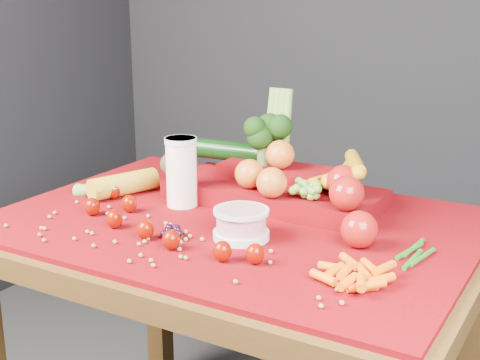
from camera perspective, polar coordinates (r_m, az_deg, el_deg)
The scene contains 12 objects.
table at distance 1.55m, azimuth -0.37°, elevation -7.11°, with size 1.10×0.80×0.75m.
red_cloth at distance 1.52m, azimuth -0.38°, elevation -3.60°, with size 1.05×0.75×0.01m, color #6B0309.
milk_glass at distance 1.59m, azimuth -5.02°, elevation 0.90°, with size 0.08×0.08×0.17m.
yogurt_bowl at distance 1.39m, azimuth 0.10°, elevation -3.67°, with size 0.12×0.12×0.06m.
strawberry_scatter at distance 1.46m, azimuth -7.34°, elevation -3.22°, with size 0.54×0.28×0.05m.
dark_grape_cluster at distance 1.41m, azimuth -5.69°, elevation -4.42°, with size 0.06×0.05×0.03m, color black, non-canonical shape.
soybean_scatter at distance 1.35m, azimuth -4.69°, elevation -5.64°, with size 0.84×0.24×0.01m, color olive, non-canonical shape.
corn_ear at distance 1.70m, azimuth -11.38°, elevation -0.68°, with size 0.23×0.26×0.06m.
potato at distance 1.83m, azimuth -5.20°, elevation 1.28°, with size 0.12×0.08×0.08m, color brown.
baby_carrot_pile at distance 1.21m, azimuth 9.64°, elevation -7.94°, with size 0.17×0.17×0.03m, color #EF6008, non-canonical shape.
green_bean_pile at distance 1.36m, azimuth 14.60°, elevation -6.09°, with size 0.14×0.12×0.01m, color #206316, non-canonical shape.
produce_mound at distance 1.61m, azimuth 3.76°, elevation -0.04°, with size 0.61×0.37×0.27m.
Camera 1 is at (0.72, -1.23, 1.27)m, focal length 50.00 mm.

